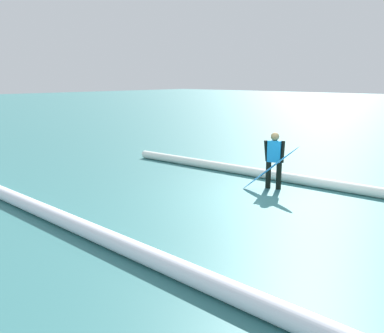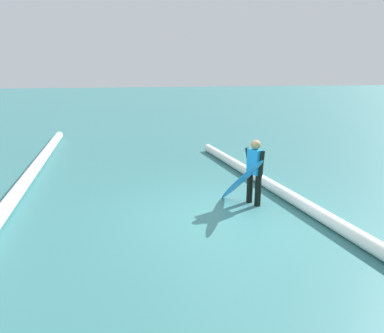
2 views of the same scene
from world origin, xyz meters
TOP-DOWN VIEW (x-y plane):
  - ground_plane at (0.00, 0.00)m, footprint 138.13×138.13m
  - surfer at (0.59, -0.94)m, footprint 0.50×0.31m
  - surfboard at (0.47, -0.57)m, footprint 1.48×0.63m
  - wave_crest_foreground at (-0.85, -1.87)m, footprint 14.55×0.91m
  - wave_crest_midground at (0.61, 4.43)m, footprint 20.24×0.68m

SIDE VIEW (x-z plane):
  - ground_plane at x=0.00m, z-range 0.00..0.00m
  - wave_crest_foreground at x=-0.85m, z-range 0.00..0.27m
  - wave_crest_midground at x=0.61m, z-range 0.00..0.31m
  - surfboard at x=0.47m, z-range -0.01..1.25m
  - surfer at x=0.59m, z-range 0.09..1.58m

